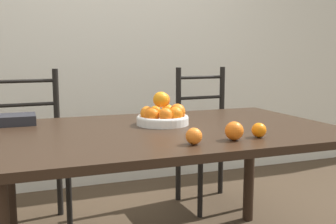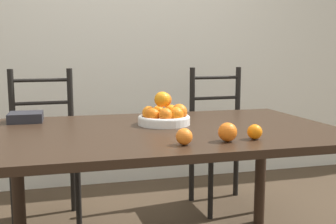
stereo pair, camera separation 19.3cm
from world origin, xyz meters
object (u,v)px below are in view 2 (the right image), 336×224
(chair_left, at_px, (44,151))
(chair_right, at_px, (222,141))
(orange_loose_1, at_px, (184,137))
(orange_loose_2, at_px, (255,132))
(orange_loose_0, at_px, (228,132))
(book_stack, at_px, (26,117))
(fruit_bowl, at_px, (165,114))

(chair_left, xyz_separation_m, chair_right, (1.26, 0.00, 0.00))
(orange_loose_1, relative_size, orange_loose_2, 1.05)
(orange_loose_0, bearing_deg, book_stack, 139.43)
(fruit_bowl, distance_m, orange_loose_1, 0.47)
(chair_left, height_order, chair_right, same)
(fruit_bowl, distance_m, orange_loose_0, 0.48)
(fruit_bowl, xyz_separation_m, chair_left, (-0.64, 0.73, -0.33))
(orange_loose_2, xyz_separation_m, chair_left, (-0.92, 1.17, -0.31))
(fruit_bowl, bearing_deg, chair_left, 131.16)
(fruit_bowl, relative_size, orange_loose_2, 4.18)
(orange_loose_2, distance_m, book_stack, 1.21)
(orange_loose_1, xyz_separation_m, chair_right, (0.67, 1.20, -0.31))
(orange_loose_0, xyz_separation_m, book_stack, (-0.85, 0.73, -0.01))
(orange_loose_1, distance_m, book_stack, 0.99)
(orange_loose_0, bearing_deg, orange_loose_2, 4.69)
(orange_loose_0, relative_size, orange_loose_1, 1.17)
(book_stack, bearing_deg, orange_loose_0, -40.57)
(fruit_bowl, relative_size, book_stack, 1.54)
(fruit_bowl, height_order, book_stack, fruit_bowl)
(orange_loose_1, bearing_deg, book_stack, 131.57)
(fruit_bowl, bearing_deg, orange_loose_1, -94.76)
(fruit_bowl, height_order, chair_left, chair_left)
(orange_loose_0, xyz_separation_m, chair_left, (-0.79, 1.18, -0.32))
(orange_loose_1, relative_size, chair_right, 0.07)
(orange_loose_1, height_order, chair_left, chair_left)
(orange_loose_0, height_order, orange_loose_1, orange_loose_0)
(orange_loose_2, height_order, book_stack, orange_loose_2)
(fruit_bowl, xyz_separation_m, chair_right, (0.63, 0.73, -0.33))
(orange_loose_1, distance_m, orange_loose_2, 0.32)
(chair_right, bearing_deg, orange_loose_0, -114.89)
(orange_loose_1, xyz_separation_m, chair_left, (-0.60, 1.20, -0.31))
(orange_loose_1, bearing_deg, chair_right, 60.92)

